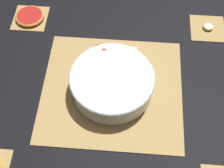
% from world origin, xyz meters
% --- Properties ---
extents(ground_plane, '(6.00, 6.00, 0.00)m').
position_xyz_m(ground_plane, '(0.00, 0.00, 0.00)').
color(ground_plane, black).
extents(bamboo_mat_center, '(0.43, 0.40, 0.01)m').
position_xyz_m(bamboo_mat_center, '(-0.00, 0.00, 0.00)').
color(bamboo_mat_center, '#A8844C').
rests_on(bamboo_mat_center, ground_plane).
extents(coaster_mat_far_left, '(0.12, 0.12, 0.01)m').
position_xyz_m(coaster_mat_far_left, '(-0.32, 0.28, 0.00)').
color(coaster_mat_far_left, '#A8844C').
rests_on(coaster_mat_far_left, ground_plane).
extents(coaster_mat_far_right, '(0.12, 0.12, 0.01)m').
position_xyz_m(coaster_mat_far_right, '(0.32, 0.28, 0.00)').
color(coaster_mat_far_right, '#A8844C').
rests_on(coaster_mat_far_right, ground_plane).
extents(fruit_salad_bowl, '(0.26, 0.26, 0.07)m').
position_xyz_m(fruit_salad_bowl, '(-0.00, 0.00, 0.05)').
color(fruit_salad_bowl, silver).
rests_on(fruit_salad_bowl, bamboo_mat_center).
extents(paring_knife, '(0.14, 0.02, 0.02)m').
position_xyz_m(paring_knife, '(-0.03, 0.16, 0.01)').
color(paring_knife, silver).
rests_on(paring_knife, bamboo_mat_center).
extents(banana_coin_single, '(0.04, 0.04, 0.01)m').
position_xyz_m(banana_coin_single, '(0.32, 0.28, 0.01)').
color(banana_coin_single, '#F7EFC6').
rests_on(banana_coin_single, coaster_mat_far_right).
extents(grapefruit_slice, '(0.10, 0.10, 0.01)m').
position_xyz_m(grapefruit_slice, '(-0.32, 0.28, 0.01)').
color(grapefruit_slice, '#B2231E').
rests_on(grapefruit_slice, coaster_mat_far_left).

